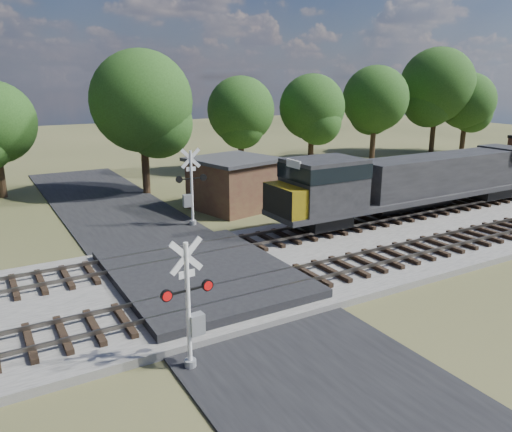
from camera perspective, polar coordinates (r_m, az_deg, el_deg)
ground at (r=21.18m, az=-5.73°, el=-8.02°), size 160.00×160.00×0.00m
ballast_bed at (r=26.87m, az=13.58°, el=-2.87°), size 140.00×10.00×0.30m
road at (r=21.16m, az=-5.73°, el=-7.92°), size 7.00×60.00×0.08m
crossing_panel at (r=21.48m, az=-6.31°, el=-6.78°), size 7.00×9.00×0.62m
track_near at (r=20.83m, az=4.47°, el=-7.17°), size 140.00×2.60×0.33m
track_far at (r=24.83m, az=-2.09°, el=-3.32°), size 140.00×2.60×0.33m
crossing_signal_near at (r=15.00m, az=-7.42°, el=-11.26°), size 1.66×0.36×4.12m
crossing_signal_far at (r=29.10m, az=-7.51°, el=2.46°), size 1.85×0.42×4.59m
equipment_shed at (r=32.93m, az=-2.57°, el=3.78°), size 5.96×5.96×3.40m
treeline at (r=41.02m, az=-8.87°, el=12.85°), size 80.35×11.47×11.73m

